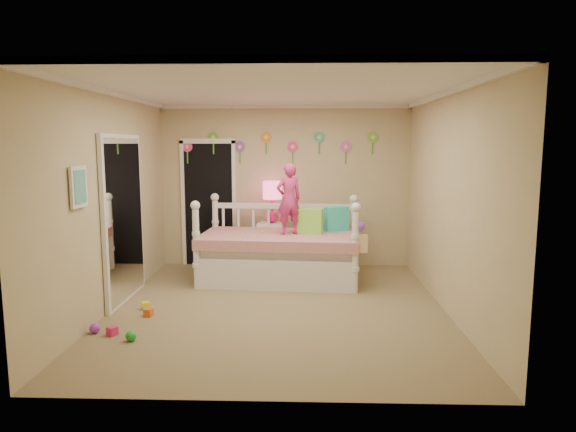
{
  "coord_description": "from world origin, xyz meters",
  "views": [
    {
      "loc": [
        0.31,
        -5.92,
        1.97
      ],
      "look_at": [
        0.1,
        0.6,
        1.05
      ],
      "focal_mm": 31.53,
      "sensor_mm": 36.0,
      "label": 1
    }
  ],
  "objects_px": {
    "nightstand": "(273,246)",
    "table_lamp": "(272,195)",
    "child": "(289,199)",
    "daybed": "(279,239)"
  },
  "relations": [
    {
      "from": "child",
      "to": "nightstand",
      "type": "height_order",
      "value": "child"
    },
    {
      "from": "child",
      "to": "nightstand",
      "type": "relative_size",
      "value": 1.37
    },
    {
      "from": "nightstand",
      "to": "daybed",
      "type": "bearing_deg",
      "value": -71.51
    },
    {
      "from": "nightstand",
      "to": "table_lamp",
      "type": "xyz_separation_m",
      "value": [
        -0.0,
        0.0,
        0.81
      ]
    },
    {
      "from": "daybed",
      "to": "child",
      "type": "relative_size",
      "value": 2.25
    },
    {
      "from": "nightstand",
      "to": "table_lamp",
      "type": "bearing_deg",
      "value": -172.8
    },
    {
      "from": "child",
      "to": "table_lamp",
      "type": "height_order",
      "value": "child"
    },
    {
      "from": "child",
      "to": "daybed",
      "type": "bearing_deg",
      "value": -33.48
    },
    {
      "from": "nightstand",
      "to": "table_lamp",
      "type": "height_order",
      "value": "table_lamp"
    },
    {
      "from": "daybed",
      "to": "table_lamp",
      "type": "bearing_deg",
      "value": 105.33
    }
  ]
}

